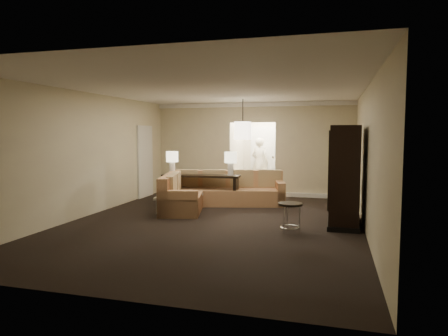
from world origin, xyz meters
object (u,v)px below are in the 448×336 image
(drink_table, at_px, (290,211))
(sectional_sofa, at_px, (213,193))
(console_table, at_px, (201,187))
(person, at_px, (260,160))
(coffee_table, at_px, (179,203))
(armoire, at_px, (343,178))

(drink_table, bearing_deg, sectional_sofa, 135.36)
(console_table, height_order, person, person)
(console_table, relative_size, drink_table, 3.66)
(coffee_table, distance_m, drink_table, 3.13)
(person, bearing_deg, sectional_sofa, 98.90)
(console_table, relative_size, armoire, 1.02)
(drink_table, bearing_deg, person, 105.70)
(coffee_table, relative_size, drink_table, 1.92)
(sectional_sofa, bearing_deg, console_table, 138.37)
(coffee_table, bearing_deg, drink_table, -26.26)
(drink_table, bearing_deg, console_table, 137.37)
(console_table, xyz_separation_m, armoire, (3.55, -1.44, 0.50))
(armoire, relative_size, drink_table, 3.58)
(console_table, xyz_separation_m, drink_table, (2.59, -2.38, -0.07))
(armoire, distance_m, person, 5.69)
(sectional_sofa, relative_size, armoire, 1.55)
(drink_table, distance_m, person, 6.24)
(sectional_sofa, relative_size, coffee_table, 2.89)
(sectional_sofa, xyz_separation_m, person, (0.53, 3.80, 0.60))
(sectional_sofa, bearing_deg, armoire, -35.11)
(drink_table, bearing_deg, armoire, 44.20)
(coffee_table, height_order, drink_table, drink_table)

